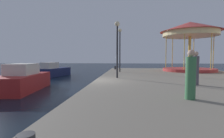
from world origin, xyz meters
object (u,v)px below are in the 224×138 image
carousel (190,35)px  bollard_center (115,68)px  lamp_post_mid_promenade (120,42)px  person_near_carousel (191,76)px  motorboat_navy (54,71)px  person_by_the_water (195,69)px  motorboat_red (22,80)px  lamp_post_near_edge (117,39)px

carousel → bollard_center: bearing=164.0°
lamp_post_mid_promenade → person_near_carousel: lamp_post_mid_promenade is taller
motorboat_navy → person_near_carousel: (10.96, -14.06, 0.94)m
person_near_carousel → person_by_the_water: bearing=66.4°
motorboat_navy → motorboat_red: bearing=-79.4°
carousel → bollard_center: size_ratio=15.58×
motorboat_navy → lamp_post_mid_promenade: 9.07m
person_near_carousel → motorboat_navy: bearing=127.9°
carousel → lamp_post_near_edge: bearing=-136.9°
motorboat_navy → bollard_center: 7.48m
lamp_post_near_edge → person_near_carousel: (2.85, -6.12, -1.96)m
motorboat_red → person_near_carousel: 10.53m
motorboat_red → person_near_carousel: size_ratio=3.03×
motorboat_red → person_by_the_water: bearing=-9.3°
motorboat_navy → motorboat_red: (1.71, -9.10, 0.05)m
motorboat_red → lamp_post_near_edge: bearing=10.2°
lamp_post_near_edge → person_by_the_water: (4.26, -2.90, -1.93)m
motorboat_red → person_by_the_water: 10.84m
person_by_the_water → motorboat_navy: bearing=138.8°
person_by_the_water → person_near_carousel: bearing=-113.6°
carousel → bollard_center: 9.26m
person_by_the_water → person_near_carousel: person_by_the_water is taller
lamp_post_mid_promenade → bollard_center: (-0.73, 3.95, -2.80)m
person_by_the_water → motorboat_red: bearing=170.7°
carousel → lamp_post_mid_promenade: carousel is taller
bollard_center → person_near_carousel: size_ratio=0.24×
carousel → motorboat_red: bearing=-149.7°
lamp_post_mid_promenade → person_by_the_water: size_ratio=2.50×
motorboat_red → lamp_post_mid_promenade: size_ratio=1.17×
lamp_post_near_edge → lamp_post_mid_promenade: 5.32m
carousel → person_by_the_water: 10.77m
motorboat_navy → lamp_post_mid_promenade: size_ratio=1.04×
bollard_center → lamp_post_mid_promenade: bearing=-79.5°
lamp_post_mid_promenade → person_near_carousel: (2.87, -11.43, -2.21)m
person_near_carousel → lamp_post_near_edge: bearing=115.0°
bollard_center → carousel: bearing=-16.0°
lamp_post_near_edge → bollard_center: bearing=94.6°
motorboat_red → carousel: 16.49m
motorboat_navy → lamp_post_near_edge: size_ratio=1.15×
lamp_post_near_edge → lamp_post_mid_promenade: bearing=90.2°
lamp_post_mid_promenade → person_by_the_water: lamp_post_mid_promenade is taller
lamp_post_near_edge → person_near_carousel: 7.03m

